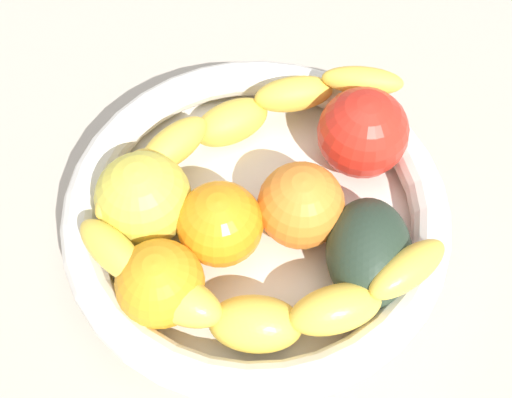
% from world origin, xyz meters
% --- Properties ---
extents(kitchen_counter, '(1.20, 1.20, 0.03)m').
position_xyz_m(kitchen_counter, '(0.00, 0.00, 0.01)').
color(kitchen_counter, '#AFA392').
rests_on(kitchen_counter, ground).
extents(fruit_bowl, '(0.29, 0.29, 0.05)m').
position_xyz_m(fruit_bowl, '(0.00, 0.00, 0.06)').
color(fruit_bowl, silver).
rests_on(fruit_bowl, kitchen_counter).
extents(banana_draped_left, '(0.12, 0.26, 0.06)m').
position_xyz_m(banana_draped_left, '(-0.08, 0.01, 0.09)').
color(banana_draped_left, yellow).
rests_on(banana_draped_left, fruit_bowl).
extents(banana_draped_right, '(0.13, 0.26, 0.06)m').
position_xyz_m(banana_draped_right, '(0.07, 0.00, 0.08)').
color(banana_draped_right, yellow).
rests_on(banana_draped_right, fruit_bowl).
extents(orange_front, '(0.06, 0.06, 0.06)m').
position_xyz_m(orange_front, '(-0.02, 0.03, 0.09)').
color(orange_front, orange).
rests_on(orange_front, fruit_bowl).
extents(orange_mid_left, '(0.06, 0.06, 0.06)m').
position_xyz_m(orange_mid_left, '(-0.06, 0.07, 0.08)').
color(orange_mid_left, orange).
rests_on(orange_mid_left, fruit_bowl).
extents(orange_mid_right, '(0.06, 0.06, 0.06)m').
position_xyz_m(orange_mid_right, '(-0.01, -0.03, 0.09)').
color(orange_mid_right, orange).
rests_on(orange_mid_right, fruit_bowl).
extents(apple_yellow, '(0.07, 0.07, 0.07)m').
position_xyz_m(apple_yellow, '(0.01, 0.08, 0.09)').
color(apple_yellow, '#DAC943').
rests_on(apple_yellow, fruit_bowl).
extents(tomato_red, '(0.07, 0.07, 0.07)m').
position_xyz_m(tomato_red, '(0.04, -0.09, 0.09)').
color(tomato_red, red).
rests_on(tomato_red, fruit_bowl).
extents(avocado_dark, '(0.09, 0.08, 0.06)m').
position_xyz_m(avocado_dark, '(-0.05, -0.07, 0.08)').
color(avocado_dark, '#273829').
rests_on(avocado_dark, fruit_bowl).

